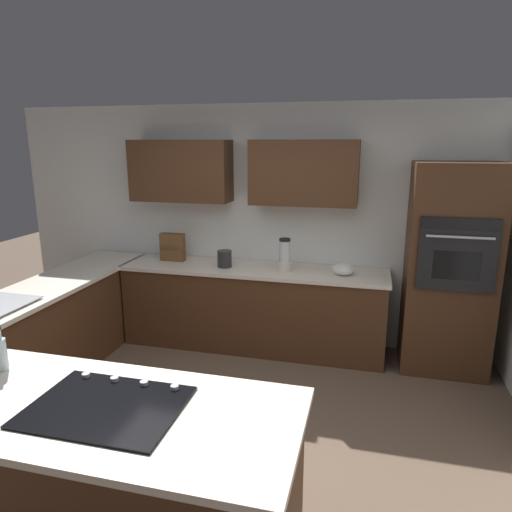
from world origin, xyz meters
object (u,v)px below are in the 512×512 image
wall_oven (449,269)px  oil_bottle (1,353)px  blender (285,257)px  spice_rack (173,247)px  kettle (225,259)px  cooktop (107,406)px  mixing_bowl (343,269)px

wall_oven → oil_bottle: size_ratio=7.39×
wall_oven → blender: (1.60, 0.04, 0.03)m
blender → spice_rack: size_ratio=1.11×
spice_rack → kettle: spice_rack is taller
cooktop → kettle: bearing=-84.8°
spice_rack → blender: bearing=174.7°
cooktop → kettle: kettle is taller
spice_rack → oil_bottle: bearing=92.1°
wall_oven → blender: 1.60m
kettle → wall_oven: bearing=-179.1°
cooktop → blender: bearing=-98.5°
mixing_bowl → oil_bottle: 3.08m
wall_oven → blender: wall_oven is taller
mixing_bowl → wall_oven: bearing=-178.0°
blender → oil_bottle: size_ratio=1.25×
spice_rack → oil_bottle: 2.62m
blender → kettle: 0.65m
spice_rack → kettle: bearing=169.6°
mixing_bowl → spice_rack: bearing=-3.6°
mixing_bowl → spice_rack: (1.90, -0.12, 0.10)m
cooktop → spice_rack: 2.96m
wall_oven → blender: bearing=1.3°
wall_oven → spice_rack: size_ratio=6.54×
blender → oil_bottle: bearing=64.2°
wall_oven → oil_bottle: 3.78m
blender → oil_bottle: (1.21, 2.50, -0.04)m
mixing_bowl → blender: bearing=0.0°
cooktop → mixing_bowl: bearing=-110.4°
wall_oven → oil_bottle: (2.81, 2.53, -0.01)m
mixing_bowl → cooktop: bearing=69.6°
wall_oven → kettle: wall_oven is taller
oil_bottle → mixing_bowl: bearing=-125.9°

